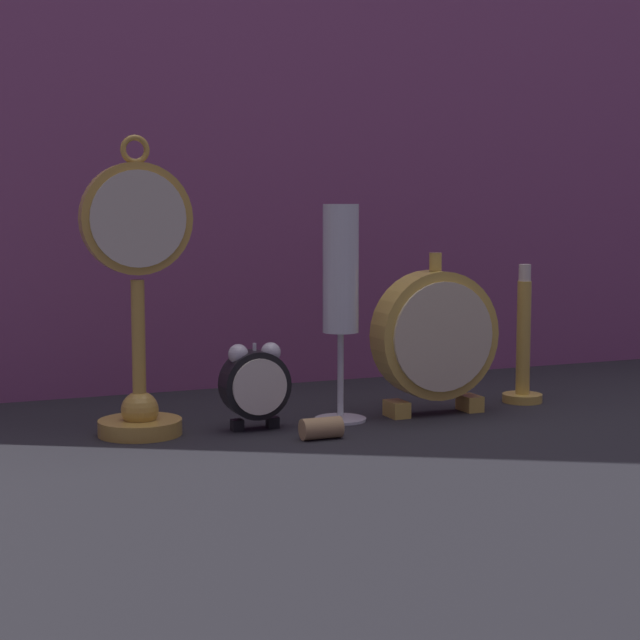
{
  "coord_description": "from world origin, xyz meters",
  "views": [
    {
      "loc": [
        -0.45,
        -0.99,
        0.24
      ],
      "look_at": [
        0.0,
        0.08,
        0.11
      ],
      "focal_mm": 60.0,
      "sensor_mm": 36.0,
      "label": 1
    }
  ],
  "objects": [
    {
      "name": "ground_plane",
      "position": [
        0.0,
        0.0,
        0.0
      ],
      "size": [
        4.0,
        4.0,
        0.0
      ],
      "primitive_type": "plane",
      "color": "#232328"
    },
    {
      "name": "fabric_backdrop_drape",
      "position": [
        0.0,
        0.33,
        0.36
      ],
      "size": [
        1.46,
        0.01,
        0.73
      ],
      "primitive_type": "cube",
      "color": "#8E4C7F",
      "rests_on": "ground_plane"
    },
    {
      "name": "pocket_watch_on_stand",
      "position": [
        -0.2,
        0.08,
        0.14
      ],
      "size": [
        0.11,
        0.09,
        0.31
      ],
      "color": "gold",
      "rests_on": "ground_plane"
    },
    {
      "name": "alarm_clock_twin_bell",
      "position": [
        -0.08,
        0.06,
        0.05
      ],
      "size": [
        0.07,
        0.03,
        0.09
      ],
      "color": "black",
      "rests_on": "ground_plane"
    },
    {
      "name": "mantel_clock_silver",
      "position": [
        0.13,
        0.06,
        0.09
      ],
      "size": [
        0.14,
        0.04,
        0.18
      ],
      "color": "gold",
      "rests_on": "ground_plane"
    },
    {
      "name": "champagne_flute",
      "position": [
        0.02,
        0.07,
        0.15
      ],
      "size": [
        0.06,
        0.06,
        0.24
      ],
      "color": "silver",
      "rests_on": "ground_plane"
    },
    {
      "name": "brass_candlestick",
      "position": [
        0.27,
        0.09,
        0.06
      ],
      "size": [
        0.05,
        0.05,
        0.17
      ],
      "color": "gold",
      "rests_on": "ground_plane"
    },
    {
      "name": "wine_cork",
      "position": [
        -0.03,
        -0.01,
        0.01
      ],
      "size": [
        0.04,
        0.02,
        0.02
      ],
      "primitive_type": "cylinder",
      "rotation": [
        0.0,
        1.57,
        0.0
      ],
      "color": "tan",
      "rests_on": "ground_plane"
    }
  ]
}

